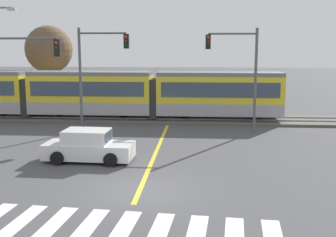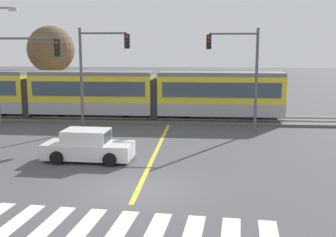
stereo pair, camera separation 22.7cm
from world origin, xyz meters
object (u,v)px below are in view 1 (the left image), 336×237
(light_rail_tram, at_px, (91,92))
(bare_tree_far_west, at_px, (49,50))
(traffic_light_far_left, at_px, (96,64))
(traffic_light_mid_left, at_px, (11,70))
(sedan_crossing, at_px, (89,147))
(traffic_light_far_right, at_px, (240,65))

(light_rail_tram, distance_m, bare_tree_far_west, 7.63)
(light_rail_tram, bearing_deg, traffic_light_far_left, -71.29)
(traffic_light_mid_left, height_order, traffic_light_far_left, traffic_light_far_left)
(sedan_crossing, relative_size, traffic_light_far_right, 0.65)
(light_rail_tram, bearing_deg, traffic_light_mid_left, -102.88)
(traffic_light_far_right, bearing_deg, bare_tree_far_west, 149.94)
(light_rail_tram, distance_m, traffic_light_far_right, 11.51)
(sedan_crossing, xyz_separation_m, bare_tree_far_west, (-7.75, 16.50, 4.48))
(traffic_light_mid_left, height_order, bare_tree_far_west, bare_tree_far_west)
(sedan_crossing, height_order, traffic_light_far_right, traffic_light_far_right)
(traffic_light_mid_left, distance_m, traffic_light_far_left, 5.59)
(bare_tree_far_west, bearing_deg, traffic_light_far_right, -30.06)
(sedan_crossing, xyz_separation_m, traffic_light_far_right, (7.71, 7.55, 3.61))
(light_rail_tram, distance_m, sedan_crossing, 11.98)
(light_rail_tram, relative_size, traffic_light_far_right, 4.27)
(traffic_light_far_left, bearing_deg, traffic_light_far_right, 2.80)
(light_rail_tram, xyz_separation_m, traffic_light_far_right, (10.55, -4.01, 2.26))
(sedan_crossing, distance_m, traffic_light_mid_left, 6.58)
(light_rail_tram, relative_size, bare_tree_far_west, 3.88)
(sedan_crossing, xyz_separation_m, traffic_light_far_left, (-1.34, 7.11, 3.63))
(light_rail_tram, xyz_separation_m, traffic_light_mid_left, (-2.01, -8.80, 2.14))
(bare_tree_far_west, bearing_deg, traffic_light_far_left, -55.66)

